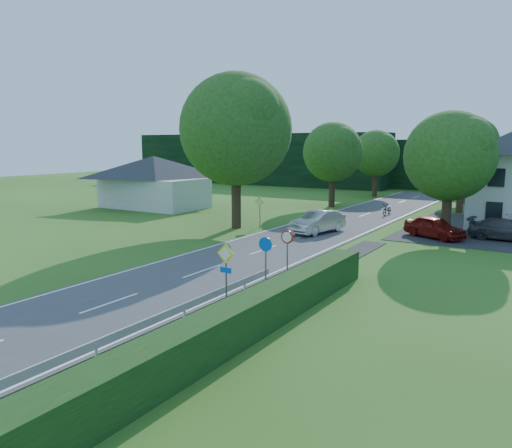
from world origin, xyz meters
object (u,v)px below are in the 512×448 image
Objects in this scene: streetlight at (448,171)px; parked_car_grey at (507,230)px; motorcycle at (387,209)px; moving_car at (318,222)px; parked_car_red at (434,227)px; parked_car_silver_a at (499,215)px.

streetlight is 1.66× the size of parked_car_grey.
motorcycle is (-6.26, 6.71, -3.89)m from streetlight.
streetlight reaches higher than moving_car.
parked_car_red is at bearing -94.07° from streetlight.
moving_car reaches higher than parked_car_silver_a.
parked_car_red is 9.97m from parked_car_silver_a.
streetlight is 8.43m from parked_car_silver_a.
motorcycle is 9.06m from parked_car_silver_a.
parked_car_silver_a is at bearing 1.55° from motorcycle.
motorcycle is at bearing 93.79° from moving_car.
parked_car_red is at bearing 28.58° from moving_car.
parked_car_red is at bearing -56.88° from motorcycle.
streetlight reaches higher than parked_car_silver_a.
streetlight is at bearing 23.13° from parked_car_red.
moving_car is 12.54m from parked_car_grey.
moving_car is at bearing -147.75° from streetlight.
streetlight is at bearing 81.84° from parked_car_grey.
streetlight is 4.47m from parked_car_red.
motorcycle is at bearing 57.30° from parked_car_grey.
parked_car_grey is (1.31, -7.84, 0.04)m from parked_car_silver_a.
parked_car_silver_a is 0.83× the size of parked_car_grey.
parked_car_silver_a is at bearing 12.85° from parked_car_grey.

